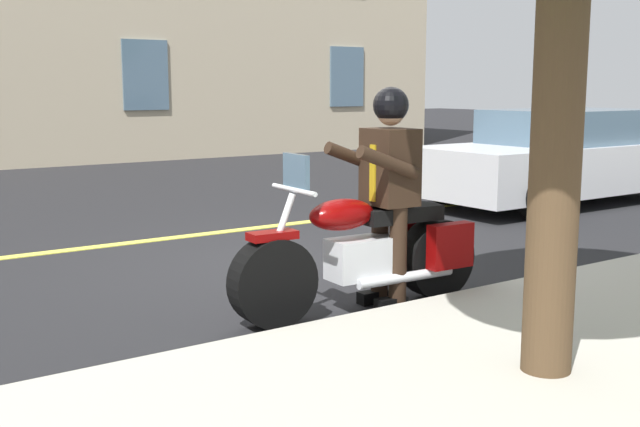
% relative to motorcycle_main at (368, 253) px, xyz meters
% --- Properties ---
extents(ground_plane, '(80.00, 80.00, 0.00)m').
position_rel_motorcycle_main_xyz_m(ground_plane, '(-0.31, -1.58, -0.45)').
color(ground_plane, black).
extents(lane_center_stripe, '(60.00, 0.16, 0.01)m').
position_rel_motorcycle_main_xyz_m(lane_center_stripe, '(-0.31, -3.58, -0.45)').
color(lane_center_stripe, '#E5DB4C').
rests_on(lane_center_stripe, ground_plane).
extents(motorcycle_main, '(2.22, 0.66, 1.26)m').
position_rel_motorcycle_main_xyz_m(motorcycle_main, '(0.00, 0.00, 0.00)').
color(motorcycle_main, black).
rests_on(motorcycle_main, ground_plane).
extents(rider_main, '(0.64, 0.57, 1.74)m').
position_rel_motorcycle_main_xyz_m(rider_main, '(-0.19, 0.01, 0.58)').
color(rider_main, black).
rests_on(rider_main, ground_plane).
extents(car_silver, '(4.60, 1.92, 1.40)m').
position_rel_motorcycle_main_xyz_m(car_silver, '(-5.93, -2.82, 0.24)').
color(car_silver, silver).
rests_on(car_silver, ground_plane).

